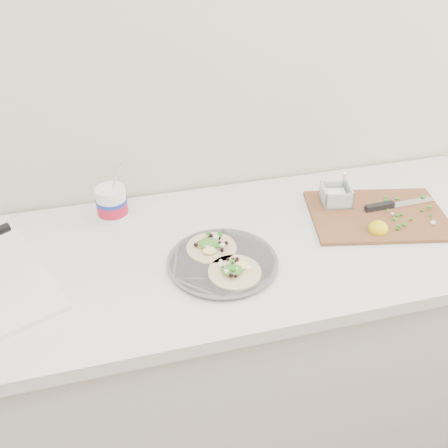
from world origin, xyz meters
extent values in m
cube|color=beige|center=(0.00, 1.73, 1.30)|extent=(3.50, 0.05, 2.60)
cube|color=beige|center=(0.00, 1.43, 0.43)|extent=(2.40, 0.62, 0.86)
cube|color=silver|center=(0.00, 1.41, 0.88)|extent=(2.44, 0.66, 0.04)
cylinder|color=#5C5C63|center=(0.26, 1.34, 0.91)|extent=(0.28, 0.28, 0.01)
cylinder|color=#5C5C63|center=(0.26, 1.34, 0.91)|extent=(0.30, 0.30, 0.00)
cylinder|color=white|center=(-0.01, 1.63, 0.95)|extent=(0.09, 0.09, 0.11)
cylinder|color=#B61430|center=(-0.01, 1.63, 0.95)|extent=(0.09, 0.09, 0.04)
cylinder|color=#192D99|center=(-0.01, 1.63, 0.97)|extent=(0.09, 0.09, 0.01)
cube|color=brown|center=(0.77, 1.44, 0.91)|extent=(0.46, 0.36, 0.01)
cube|color=white|center=(0.67, 1.53, 0.93)|extent=(0.06, 0.06, 0.03)
ellipsoid|color=yellow|center=(0.73, 1.36, 0.93)|extent=(0.06, 0.06, 0.05)
cube|color=silver|center=(0.90, 1.46, 0.91)|extent=(0.15, 0.03, 0.00)
cube|color=black|center=(0.79, 1.46, 0.92)|extent=(0.10, 0.02, 0.02)
camera|label=1|loc=(0.00, 0.34, 1.76)|focal=40.00mm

